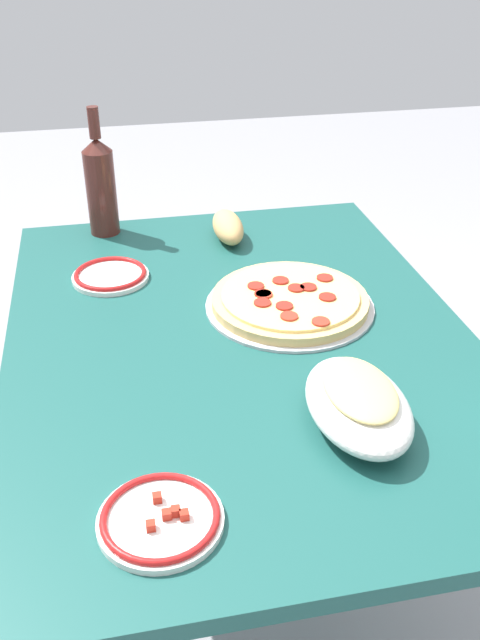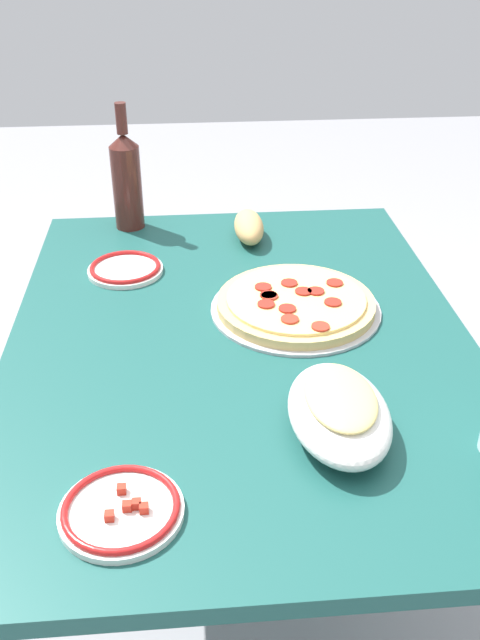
{
  "view_description": "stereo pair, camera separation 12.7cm",
  "coord_description": "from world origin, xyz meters",
  "px_view_note": "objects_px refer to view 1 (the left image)",
  "views": [
    {
      "loc": [
        -1.06,
        0.22,
        1.4
      ],
      "look_at": [
        0.0,
        0.0,
        0.74
      ],
      "focal_mm": 38.97,
      "sensor_mm": 36.0,
      "label": 1
    },
    {
      "loc": [
        -1.08,
        0.09,
        1.4
      ],
      "look_at": [
        0.0,
        0.0,
        0.74
      ],
      "focal_mm": 38.97,
      "sensor_mm": 36.0,
      "label": 2
    }
  ],
  "objects_px": {
    "pepperoni_pizza": "(290,301)",
    "baked_pasta_dish": "(358,402)",
    "dining_table": "(240,388)",
    "bread_loaf": "(228,227)",
    "wine_bottle": "(101,184)",
    "side_plate_near": "(110,275)",
    "side_plate_far": "(160,518)"
  },
  "relations": [
    {
      "from": "pepperoni_pizza",
      "to": "baked_pasta_dish",
      "type": "height_order",
      "value": "baked_pasta_dish"
    },
    {
      "from": "dining_table",
      "to": "bread_loaf",
      "type": "xyz_separation_m",
      "value": [
        0.42,
        -0.06,
        0.16
      ]
    },
    {
      "from": "baked_pasta_dish",
      "to": "wine_bottle",
      "type": "distance_m",
      "value": 0.88
    },
    {
      "from": "wine_bottle",
      "to": "side_plate_near",
      "type": "height_order",
      "value": "wine_bottle"
    },
    {
      "from": "baked_pasta_dish",
      "to": "wine_bottle",
      "type": "bearing_deg",
      "value": 23.59
    },
    {
      "from": "dining_table",
      "to": "side_plate_near",
      "type": "xyz_separation_m",
      "value": [
        0.27,
        0.22,
        0.13
      ]
    },
    {
      "from": "wine_bottle",
      "to": "side_plate_near",
      "type": "bearing_deg",
      "value": -179.67
    },
    {
      "from": "side_plate_near",
      "to": "side_plate_far",
      "type": "distance_m",
      "value": 0.69
    },
    {
      "from": "side_plate_near",
      "to": "bread_loaf",
      "type": "relative_size",
      "value": 1.0
    },
    {
      "from": "baked_pasta_dish",
      "to": "bread_loaf",
      "type": "relative_size",
      "value": 1.49
    },
    {
      "from": "side_plate_near",
      "to": "baked_pasta_dish",
      "type": "bearing_deg",
      "value": -147.84
    },
    {
      "from": "pepperoni_pizza",
      "to": "side_plate_near",
      "type": "height_order",
      "value": "pepperoni_pizza"
    },
    {
      "from": "side_plate_near",
      "to": "bread_loaf",
      "type": "xyz_separation_m",
      "value": [
        0.15,
        -0.28,
        0.02
      ]
    },
    {
      "from": "side_plate_near",
      "to": "side_plate_far",
      "type": "relative_size",
      "value": 0.98
    },
    {
      "from": "wine_bottle",
      "to": "side_plate_far",
      "type": "xyz_separation_m",
      "value": [
        -0.94,
        -0.04,
        -0.11
      ]
    },
    {
      "from": "dining_table",
      "to": "wine_bottle",
      "type": "relative_size",
      "value": 3.86
    },
    {
      "from": "pepperoni_pizza",
      "to": "side_plate_far",
      "type": "height_order",
      "value": "pepperoni_pizza"
    },
    {
      "from": "side_plate_near",
      "to": "wine_bottle",
      "type": "bearing_deg",
      "value": 0.33
    },
    {
      "from": "dining_table",
      "to": "bread_loaf",
      "type": "height_order",
      "value": "bread_loaf"
    },
    {
      "from": "dining_table",
      "to": "side_plate_near",
      "type": "height_order",
      "value": "side_plate_near"
    },
    {
      "from": "side_plate_far",
      "to": "dining_table",
      "type": "bearing_deg",
      "value": -24.15
    },
    {
      "from": "side_plate_near",
      "to": "bread_loaf",
      "type": "height_order",
      "value": "bread_loaf"
    },
    {
      "from": "dining_table",
      "to": "wine_bottle",
      "type": "distance_m",
      "value": 0.61
    },
    {
      "from": "side_plate_far",
      "to": "bread_loaf",
      "type": "distance_m",
      "value": 0.88
    },
    {
      "from": "dining_table",
      "to": "side_plate_near",
      "type": "distance_m",
      "value": 0.37
    },
    {
      "from": "baked_pasta_dish",
      "to": "side_plate_far",
      "type": "height_order",
      "value": "baked_pasta_dish"
    },
    {
      "from": "wine_bottle",
      "to": "side_plate_far",
      "type": "bearing_deg",
      "value": -177.86
    },
    {
      "from": "pepperoni_pizza",
      "to": "side_plate_far",
      "type": "xyz_separation_m",
      "value": [
        -0.5,
        0.31,
        -0.01
      ]
    },
    {
      "from": "dining_table",
      "to": "pepperoni_pizza",
      "type": "height_order",
      "value": "pepperoni_pizza"
    },
    {
      "from": "baked_pasta_dish",
      "to": "bread_loaf",
      "type": "height_order",
      "value": "baked_pasta_dish"
    },
    {
      "from": "pepperoni_pizza",
      "to": "baked_pasta_dish",
      "type": "xyz_separation_m",
      "value": [
        -0.36,
        -0.01,
        0.03
      ]
    },
    {
      "from": "side_plate_far",
      "to": "bread_loaf",
      "type": "height_order",
      "value": "bread_loaf"
    }
  ]
}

